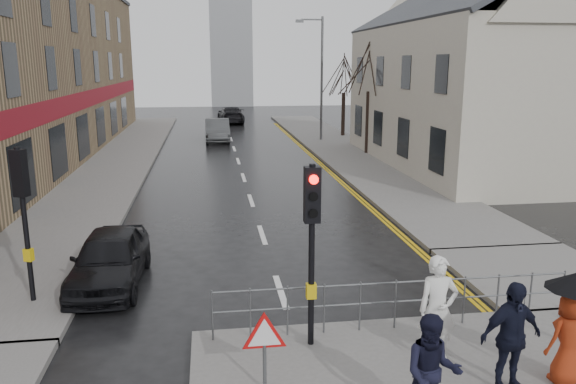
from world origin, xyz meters
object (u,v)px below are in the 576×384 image
object	(u,v)px
pedestrian_with_umbrella	(572,321)
car_mid	(217,130)
pedestrian_a	(438,309)
pedestrian_b	(432,373)
pedestrian_d	(511,337)
car_parked	(110,259)

from	to	relation	value
pedestrian_with_umbrella	car_mid	xyz separation A→B (m)	(-5.03, 30.73, -0.46)
pedestrian_a	car_mid	world-z (taller)	pedestrian_a
car_mid	pedestrian_b	bearing A→B (deg)	-85.72
pedestrian_d	car_mid	distance (m)	31.04
pedestrian_a	car_parked	distance (m)	7.81
pedestrian_a	pedestrian_d	xyz separation A→B (m)	(0.75, -1.07, -0.03)
car_parked	car_mid	size ratio (longest dim) A/B	0.85
pedestrian_b	pedestrian_d	size ratio (longest dim) A/B	0.94
pedestrian_with_umbrella	car_parked	distance (m)	9.89
pedestrian_with_umbrella	car_parked	world-z (taller)	pedestrian_with_umbrella
pedestrian_a	pedestrian_d	world-z (taller)	pedestrian_a
pedestrian_b	pedestrian_with_umbrella	distance (m)	2.77
pedestrian_b	pedestrian_with_umbrella	bearing A→B (deg)	32.55
pedestrian_d	car_parked	distance (m)	9.07
pedestrian_a	car_mid	size ratio (longest dim) A/B	0.41
pedestrian_with_umbrella	pedestrian_d	size ratio (longest dim) A/B	1.05
pedestrian_a	pedestrian_b	distance (m)	1.98
pedestrian_b	pedestrian_a	bearing A→B (deg)	81.29
pedestrian_a	car_parked	size ratio (longest dim) A/B	0.48
pedestrian_d	car_parked	size ratio (longest dim) A/B	0.46
pedestrian_with_umbrella	car_mid	world-z (taller)	pedestrian_with_umbrella
pedestrian_a	car_mid	bearing A→B (deg)	100.99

